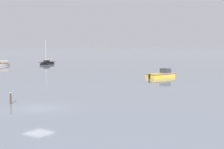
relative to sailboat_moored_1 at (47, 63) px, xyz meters
The scene contains 4 objects.
ground_plane 68.98m from the sailboat_moored_1, 46.07° to the right, with size 800.00×800.00×0.00m, color gray.
sailboat_moored_1 is the anchor object (origin of this frame).
motorboat_moored_1 47.34m from the sailboat_moored_1, 18.68° to the right, with size 4.12×6.75×2.43m.
mooring_post_left 66.15m from the sailboat_moored_1, 48.63° to the right, with size 0.22×0.22×1.40m.
Camera 1 is at (24.90, -23.85, 6.45)m, focal length 55.88 mm.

